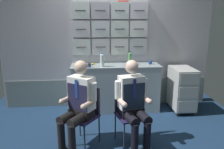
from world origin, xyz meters
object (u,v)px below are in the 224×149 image
at_px(crew_member_left, 78,102).
at_px(snack_banana, 91,64).
at_px(folding_chair_left, 85,109).
at_px(folding_chair_right, 129,108).
at_px(paper_cup_blue, 150,62).
at_px(service_trolley, 182,88).
at_px(crew_member_right, 133,101).
at_px(water_bottle_blue_cap, 130,58).

distance_m(crew_member_left, snack_banana, 1.37).
bearing_deg(folding_chair_left, snack_banana, 86.37).
xyz_separation_m(folding_chair_left, snack_banana, (0.08, 1.21, 0.42)).
bearing_deg(crew_member_left, folding_chair_right, 10.57).
distance_m(paper_cup_blue, snack_banana, 1.16).
xyz_separation_m(service_trolley, crew_member_right, (-1.17, -1.18, 0.22)).
xyz_separation_m(paper_cup_blue, snack_banana, (-1.16, -0.00, -0.02)).
height_order(crew_member_right, snack_banana, crew_member_right).
bearing_deg(folding_chair_left, crew_member_right, -12.59).
relative_size(crew_member_left, paper_cup_blue, 17.81).
xyz_separation_m(service_trolley, water_bottle_blue_cap, (-1.02, 0.16, 0.58)).
height_order(crew_member_right, water_bottle_blue_cap, crew_member_right).
distance_m(folding_chair_right, crew_member_right, 0.23).
relative_size(crew_member_left, water_bottle_blue_cap, 4.78).
distance_m(service_trolley, paper_cup_blue, 0.80).
bearing_deg(paper_cup_blue, folding_chair_left, -135.67).
xyz_separation_m(folding_chair_left, folding_chair_right, (0.64, 0.00, 0.00)).
distance_m(crew_member_left, crew_member_right, 0.77).
xyz_separation_m(folding_chair_right, crew_member_right, (0.04, -0.16, 0.17)).
distance_m(crew_member_right, snack_banana, 1.51).
bearing_deg(water_bottle_blue_cap, snack_banana, 178.44).
xyz_separation_m(folding_chair_left, water_bottle_blue_cap, (0.83, 1.19, 0.53)).
height_order(water_bottle_blue_cap, paper_cup_blue, water_bottle_blue_cap).
bearing_deg(service_trolley, crew_member_left, -149.16).
height_order(crew_member_left, snack_banana, crew_member_left).
xyz_separation_m(crew_member_left, water_bottle_blue_cap, (0.92, 1.32, 0.35)).
bearing_deg(water_bottle_blue_cap, folding_chair_left, -124.97).
bearing_deg(crew_member_right, folding_chair_left, 167.41).
height_order(service_trolley, paper_cup_blue, paper_cup_blue).
height_order(paper_cup_blue, snack_banana, paper_cup_blue).
bearing_deg(water_bottle_blue_cap, paper_cup_blue, 3.17).
relative_size(service_trolley, folding_chair_left, 1.03).
xyz_separation_m(folding_chair_left, crew_member_left, (-0.09, -0.13, 0.17)).
relative_size(service_trolley, crew_member_left, 0.69).
bearing_deg(folding_chair_left, crew_member_left, -124.66).
xyz_separation_m(folding_chair_right, snack_banana, (-0.56, 1.20, 0.42)).
bearing_deg(water_bottle_blue_cap, crew_member_left, -124.94).
bearing_deg(folding_chair_right, folding_chair_left, -179.62).
bearing_deg(snack_banana, crew_member_right, -66.15).
bearing_deg(crew_member_right, folding_chair_right, 104.26).
distance_m(service_trolley, folding_chair_right, 1.59).
xyz_separation_m(water_bottle_blue_cap, paper_cup_blue, (0.41, 0.02, -0.09)).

